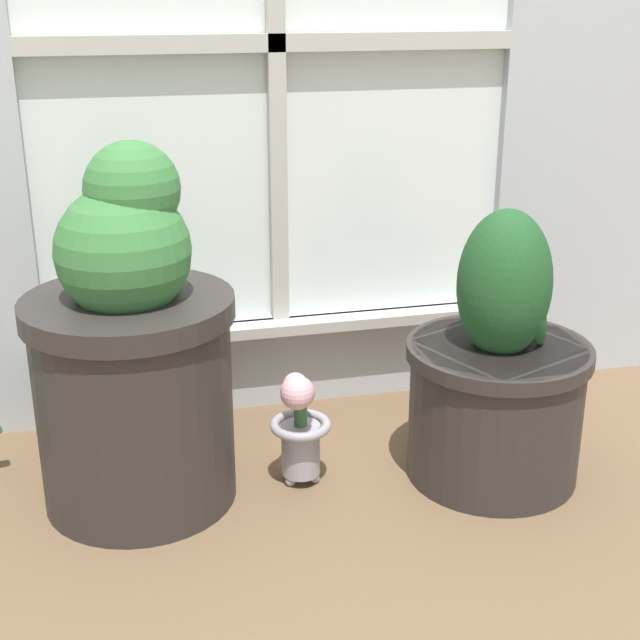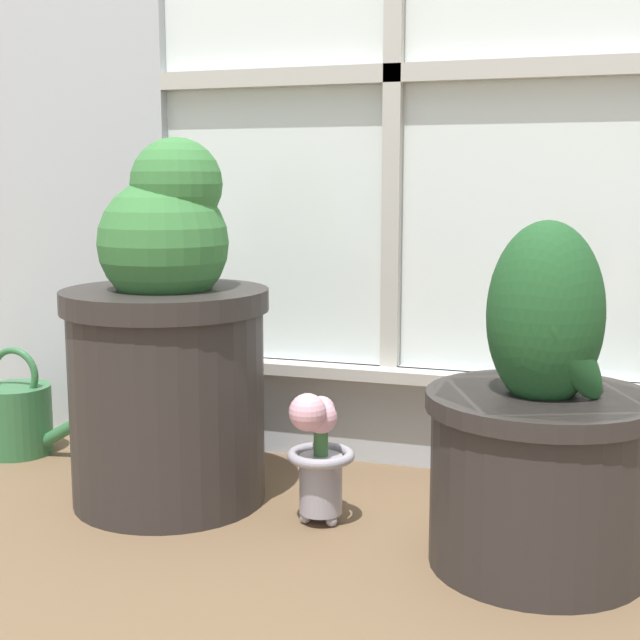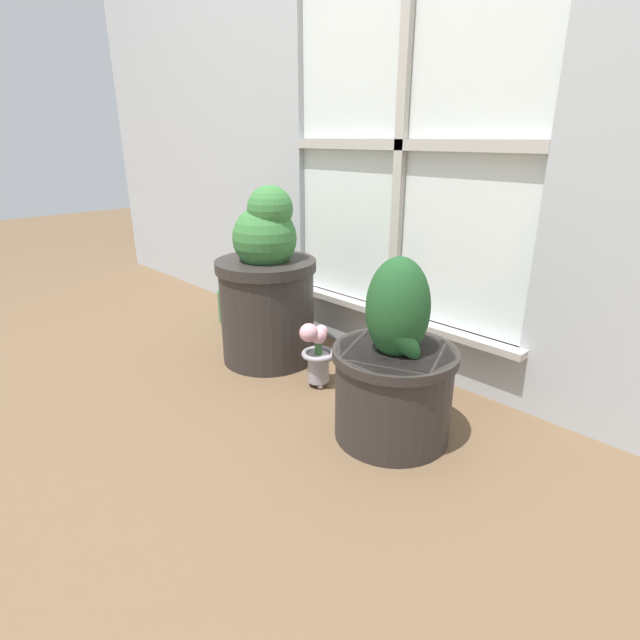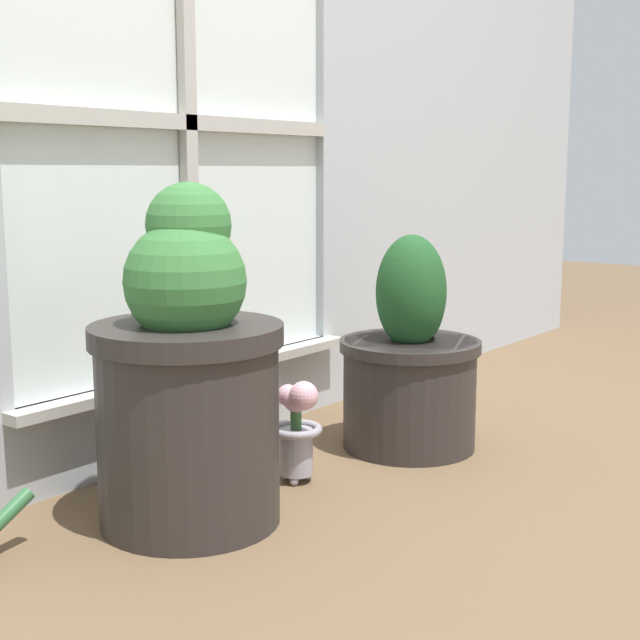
{
  "view_description": "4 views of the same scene",
  "coord_description": "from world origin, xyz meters",
  "px_view_note": "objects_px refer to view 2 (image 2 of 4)",
  "views": [
    {
      "loc": [
        -0.36,
        -1.25,
        0.9
      ],
      "look_at": [
        -0.0,
        0.21,
        0.34
      ],
      "focal_mm": 50.0,
      "sensor_mm": 36.0,
      "label": 1
    },
    {
      "loc": [
        0.42,
        -1.17,
        0.59
      ],
      "look_at": [
        -0.04,
        0.23,
        0.36
      ],
      "focal_mm": 50.0,
      "sensor_mm": 36.0,
      "label": 2
    },
    {
      "loc": [
        1.1,
        -0.85,
        0.82
      ],
      "look_at": [
        0.01,
        0.19,
        0.26
      ],
      "focal_mm": 28.0,
      "sensor_mm": 36.0,
      "label": 3
    },
    {
      "loc": [
        -1.49,
        -0.98,
        0.68
      ],
      "look_at": [
        0.04,
        0.22,
        0.36
      ],
      "focal_mm": 50.0,
      "sensor_mm": 36.0,
      "label": 4
    }
  ],
  "objects_px": {
    "potted_plant_left": "(167,348)",
    "potted_plant_right": "(540,439)",
    "flower_vase": "(319,451)",
    "watering_can": "(18,417)"
  },
  "relations": [
    {
      "from": "potted_plant_right",
      "to": "potted_plant_left",
      "type": "bearing_deg",
      "value": 173.12
    },
    {
      "from": "potted_plant_right",
      "to": "watering_can",
      "type": "relative_size",
      "value": 1.98
    },
    {
      "from": "potted_plant_left",
      "to": "watering_can",
      "type": "xyz_separation_m",
      "value": [
        -0.45,
        0.15,
        -0.21
      ]
    },
    {
      "from": "potted_plant_left",
      "to": "watering_can",
      "type": "relative_size",
      "value": 2.47
    },
    {
      "from": "flower_vase",
      "to": "potted_plant_left",
      "type": "bearing_deg",
      "value": 175.14
    },
    {
      "from": "potted_plant_left",
      "to": "potted_plant_right",
      "type": "relative_size",
      "value": 1.25
    },
    {
      "from": "potted_plant_left",
      "to": "potted_plant_right",
      "type": "xyz_separation_m",
      "value": [
        0.67,
        -0.08,
        -0.09
      ]
    },
    {
      "from": "flower_vase",
      "to": "potted_plant_right",
      "type": "bearing_deg",
      "value": -8.48
    },
    {
      "from": "potted_plant_left",
      "to": "flower_vase",
      "type": "distance_m",
      "value": 0.34
    },
    {
      "from": "watering_can",
      "to": "potted_plant_left",
      "type": "bearing_deg",
      "value": -18.49
    }
  ]
}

